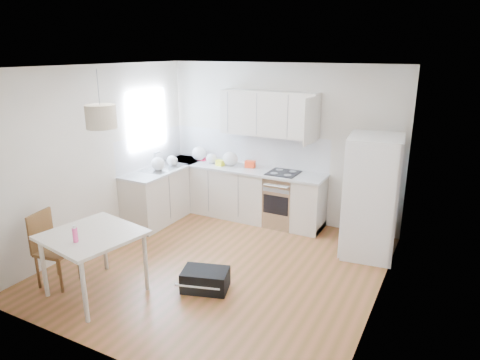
# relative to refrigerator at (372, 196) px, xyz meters

# --- Properties ---
(floor) EXTENTS (4.20, 4.20, 0.00)m
(floor) POSITION_rel_refrigerator_xyz_m (-1.74, -1.41, -0.88)
(floor) COLOR brown
(floor) RESTS_ON ground
(ceiling) EXTENTS (4.20, 4.20, 0.00)m
(ceiling) POSITION_rel_refrigerator_xyz_m (-1.74, -1.41, 1.82)
(ceiling) COLOR white
(ceiling) RESTS_ON wall_back
(wall_back) EXTENTS (4.20, 0.00, 4.20)m
(wall_back) POSITION_rel_refrigerator_xyz_m (-1.74, 0.69, 0.47)
(wall_back) COLOR beige
(wall_back) RESTS_ON floor
(wall_left) EXTENTS (0.00, 4.20, 4.20)m
(wall_left) POSITION_rel_refrigerator_xyz_m (-3.84, -1.41, 0.47)
(wall_left) COLOR beige
(wall_left) RESTS_ON floor
(wall_right) EXTENTS (0.00, 4.20, 4.20)m
(wall_right) POSITION_rel_refrigerator_xyz_m (0.36, -1.41, 0.47)
(wall_right) COLOR beige
(wall_right) RESTS_ON floor
(window_glassblock) EXTENTS (0.02, 1.00, 1.00)m
(window_glassblock) POSITION_rel_refrigerator_xyz_m (-3.83, -0.26, 0.87)
(window_glassblock) COLOR #BFE0F9
(window_glassblock) RESTS_ON wall_left
(cabinets_back) EXTENTS (3.00, 0.60, 0.88)m
(cabinets_back) POSITION_rel_refrigerator_xyz_m (-2.34, 0.39, -0.44)
(cabinets_back) COLOR beige
(cabinets_back) RESTS_ON floor
(cabinets_left) EXTENTS (0.60, 1.80, 0.88)m
(cabinets_left) POSITION_rel_refrigerator_xyz_m (-3.54, -0.21, -0.44)
(cabinets_left) COLOR beige
(cabinets_left) RESTS_ON floor
(counter_back) EXTENTS (3.02, 0.64, 0.04)m
(counter_back) POSITION_rel_refrigerator_xyz_m (-2.34, 0.39, 0.02)
(counter_back) COLOR #A5A8AA
(counter_back) RESTS_ON cabinets_back
(counter_left) EXTENTS (0.64, 1.82, 0.04)m
(counter_left) POSITION_rel_refrigerator_xyz_m (-3.54, -0.21, 0.02)
(counter_left) COLOR #A5A8AA
(counter_left) RESTS_ON cabinets_left
(backsplash_back) EXTENTS (3.00, 0.01, 0.58)m
(backsplash_back) POSITION_rel_refrigerator_xyz_m (-2.34, 0.68, 0.33)
(backsplash_back) COLOR white
(backsplash_back) RESTS_ON wall_back
(backsplash_left) EXTENTS (0.01, 1.80, 0.58)m
(backsplash_left) POSITION_rel_refrigerator_xyz_m (-3.83, -0.21, 0.33)
(backsplash_left) COLOR white
(backsplash_left) RESTS_ON wall_left
(upper_cabinets) EXTENTS (1.70, 0.32, 0.75)m
(upper_cabinets) POSITION_rel_refrigerator_xyz_m (-1.89, 0.53, 1.00)
(upper_cabinets) COLOR beige
(upper_cabinets) RESTS_ON wall_back
(range_oven) EXTENTS (0.50, 0.61, 0.88)m
(range_oven) POSITION_rel_refrigerator_xyz_m (-1.54, 0.39, -0.44)
(range_oven) COLOR #B4B6B8
(range_oven) RESTS_ON floor
(sink) EXTENTS (0.50, 0.80, 0.16)m
(sink) POSITION_rel_refrigerator_xyz_m (-3.54, -0.26, 0.04)
(sink) COLOR #B4B6B8
(sink) RESTS_ON counter_left
(refrigerator) EXTENTS (0.94, 0.97, 1.76)m
(refrigerator) POSITION_rel_refrigerator_xyz_m (0.00, 0.00, 0.00)
(refrigerator) COLOR white
(refrigerator) RESTS_ON floor
(dining_table) EXTENTS (1.18, 1.18, 0.80)m
(dining_table) POSITION_rel_refrigerator_xyz_m (-2.74, -2.70, -0.17)
(dining_table) COLOR beige
(dining_table) RESTS_ON floor
(dining_chair) EXTENTS (0.47, 0.47, 0.96)m
(dining_chair) POSITION_rel_refrigerator_xyz_m (-3.34, -2.76, -0.40)
(dining_chair) COLOR #513118
(dining_chair) RESTS_ON floor
(drink_bottle) EXTENTS (0.07, 0.07, 0.20)m
(drink_bottle) POSITION_rel_refrigerator_xyz_m (-2.72, -2.96, 0.02)
(drink_bottle) COLOR #EC4186
(drink_bottle) RESTS_ON dining_table
(gym_bag) EXTENTS (0.65, 0.52, 0.26)m
(gym_bag) POSITION_rel_refrigerator_xyz_m (-1.59, -2.01, -0.75)
(gym_bag) COLOR black
(gym_bag) RESTS_ON floor
(pendant_lamp) EXTENTS (0.44, 0.44, 0.27)m
(pendant_lamp) POSITION_rel_refrigerator_xyz_m (-2.61, -2.51, 1.30)
(pendant_lamp) COLOR #BFB393
(pendant_lamp) RESTS_ON ceiling
(grocery_bag_a) EXTENTS (0.29, 0.25, 0.26)m
(grocery_bag_a) POSITION_rel_refrigerator_xyz_m (-3.26, 0.47, 0.17)
(grocery_bag_a) COLOR white
(grocery_bag_a) RESTS_ON counter_back
(grocery_bag_b) EXTENTS (0.21, 0.18, 0.19)m
(grocery_bag_b) POSITION_rel_refrigerator_xyz_m (-2.93, 0.37, 0.13)
(grocery_bag_b) COLOR white
(grocery_bag_b) RESTS_ON counter_back
(grocery_bag_c) EXTENTS (0.28, 0.24, 0.25)m
(grocery_bag_c) POSITION_rel_refrigerator_xyz_m (-2.56, 0.41, 0.17)
(grocery_bag_c) COLOR white
(grocery_bag_c) RESTS_ON counter_back
(grocery_bag_d) EXTENTS (0.20, 0.17, 0.18)m
(grocery_bag_d) POSITION_rel_refrigerator_xyz_m (-3.49, -0.07, 0.13)
(grocery_bag_d) COLOR white
(grocery_bag_d) RESTS_ON counter_back
(grocery_bag_e) EXTENTS (0.25, 0.21, 0.23)m
(grocery_bag_e) POSITION_rel_refrigerator_xyz_m (-3.51, -0.43, 0.15)
(grocery_bag_e) COLOR white
(grocery_bag_e) RESTS_ON counter_left
(snack_orange) EXTENTS (0.19, 0.14, 0.12)m
(snack_orange) POSITION_rel_refrigerator_xyz_m (-2.19, 0.46, 0.10)
(snack_orange) COLOR red
(snack_orange) RESTS_ON counter_back
(snack_yellow) EXTENTS (0.16, 0.13, 0.10)m
(snack_yellow) POSITION_rel_refrigerator_xyz_m (-2.72, 0.32, 0.09)
(snack_yellow) COLOR #FDFD28
(snack_yellow) RESTS_ON counter_back
(snack_red) EXTENTS (0.16, 0.10, 0.11)m
(snack_red) POSITION_rel_refrigerator_xyz_m (-3.21, 0.49, 0.09)
(snack_red) COLOR #DE1B46
(snack_red) RESTS_ON counter_back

